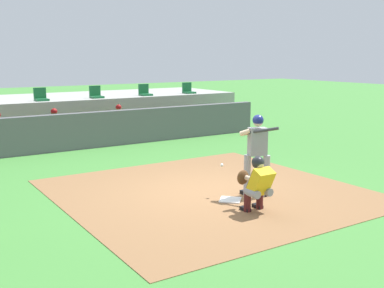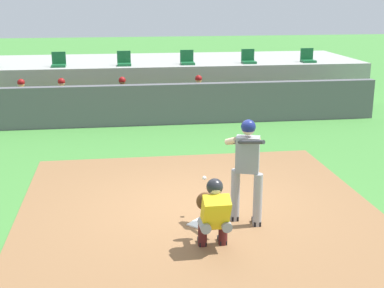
% 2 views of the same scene
% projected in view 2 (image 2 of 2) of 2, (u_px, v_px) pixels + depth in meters
% --- Properties ---
extents(ground_plane, '(80.00, 80.00, 0.00)m').
position_uv_depth(ground_plane, '(197.00, 207.00, 9.75)').
color(ground_plane, '#428438').
extents(dirt_infield, '(6.40, 6.40, 0.01)m').
position_uv_depth(dirt_infield, '(197.00, 207.00, 9.75)').
color(dirt_infield, olive).
rests_on(dirt_infield, ground).
extents(home_plate, '(0.62, 0.62, 0.02)m').
position_uv_depth(home_plate, '(205.00, 224.00, 8.98)').
color(home_plate, white).
rests_on(home_plate, dirt_infield).
extents(batter_at_plate, '(0.59, 0.86, 1.80)m').
position_uv_depth(batter_at_plate, '(247.00, 165.00, 8.78)').
color(batter_at_plate, '#99999E').
rests_on(batter_at_plate, ground).
extents(catcher_crouched, '(0.48, 1.61, 1.13)m').
position_uv_depth(catcher_crouched, '(214.00, 211.00, 8.01)').
color(catcher_crouched, gray).
rests_on(catcher_crouched, ground).
extents(dugout_wall, '(13.00, 0.30, 1.20)m').
position_uv_depth(dugout_wall, '(164.00, 104.00, 15.78)').
color(dugout_wall, '#59595E').
rests_on(dugout_wall, ground).
extents(dugout_bench, '(11.80, 0.44, 0.45)m').
position_uv_depth(dugout_bench, '(161.00, 110.00, 16.84)').
color(dugout_bench, olive).
rests_on(dugout_bench, ground).
extents(dugout_player_0, '(0.49, 0.70, 1.30)m').
position_uv_depth(dugout_player_0, '(22.00, 100.00, 15.99)').
color(dugout_player_0, '#939399').
rests_on(dugout_player_0, ground).
extents(dugout_player_1, '(0.49, 0.70, 1.30)m').
position_uv_depth(dugout_player_1, '(62.00, 99.00, 16.15)').
color(dugout_player_1, '#939399').
rests_on(dugout_player_1, ground).
extents(dugout_player_2, '(0.49, 0.70, 1.30)m').
position_uv_depth(dugout_player_2, '(123.00, 98.00, 16.40)').
color(dugout_player_2, '#939399').
rests_on(dugout_player_2, ground).
extents(dugout_player_3, '(0.49, 0.70, 1.30)m').
position_uv_depth(dugout_player_3, '(199.00, 96.00, 16.73)').
color(dugout_player_3, '#939399').
rests_on(dugout_player_3, ground).
extents(stands_platform, '(15.00, 4.40, 1.40)m').
position_uv_depth(stands_platform, '(153.00, 78.00, 19.94)').
color(stands_platform, '#9E9E99').
rests_on(stands_platform, ground).
extents(stadium_seat_1, '(0.46, 0.46, 0.48)m').
position_uv_depth(stadium_seat_1, '(59.00, 63.00, 17.82)').
color(stadium_seat_1, '#196033').
rests_on(stadium_seat_1, stands_platform).
extents(stadium_seat_2, '(0.46, 0.46, 0.48)m').
position_uv_depth(stadium_seat_2, '(124.00, 61.00, 18.12)').
color(stadium_seat_2, '#196033').
rests_on(stadium_seat_2, stands_platform).
extents(stadium_seat_3, '(0.46, 0.46, 0.48)m').
position_uv_depth(stadium_seat_3, '(187.00, 60.00, 18.42)').
color(stadium_seat_3, '#196033').
rests_on(stadium_seat_3, stands_platform).
extents(stadium_seat_4, '(0.46, 0.46, 0.48)m').
position_uv_depth(stadium_seat_4, '(248.00, 59.00, 18.71)').
color(stadium_seat_4, '#196033').
rests_on(stadium_seat_4, stands_platform).
extents(stadium_seat_5, '(0.46, 0.46, 0.48)m').
position_uv_depth(stadium_seat_5, '(308.00, 58.00, 19.01)').
color(stadium_seat_5, '#196033').
rests_on(stadium_seat_5, stands_platform).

